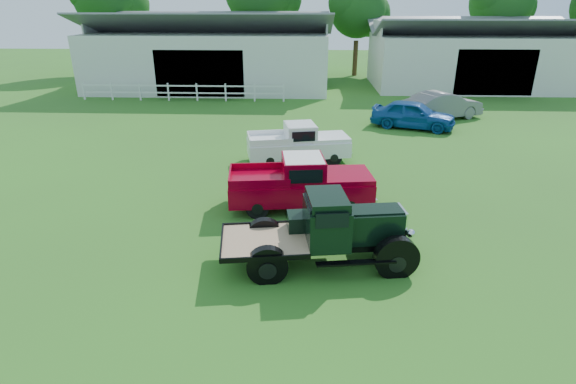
# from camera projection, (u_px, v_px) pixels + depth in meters

# --- Properties ---
(ground) EXTENTS (120.00, 120.00, 0.00)m
(ground) POSITION_uv_depth(u_px,v_px,m) (279.00, 243.00, 12.44)
(ground) COLOR #305D20
(shed_left) EXTENTS (18.80, 10.20, 5.60)m
(shed_left) POSITION_uv_depth(u_px,v_px,m) (212.00, 51.00, 35.67)
(shed_left) COLOR beige
(shed_left) RESTS_ON ground
(shed_right) EXTENTS (16.80, 9.20, 5.20)m
(shed_right) POSITION_uv_depth(u_px,v_px,m) (476.00, 54.00, 35.74)
(shed_right) COLOR beige
(shed_right) RESTS_ON ground
(fence_rail) EXTENTS (14.20, 0.16, 1.20)m
(fence_rail) POSITION_uv_depth(u_px,v_px,m) (183.00, 92.00, 31.02)
(fence_rail) COLOR white
(fence_rail) RESTS_ON ground
(tree_a) EXTENTS (6.30, 6.30, 10.50)m
(tree_a) POSITION_uv_depth(u_px,v_px,m) (109.00, 16.00, 41.67)
(tree_a) COLOR #175819
(tree_a) RESTS_ON ground
(tree_b) EXTENTS (6.90, 6.90, 11.50)m
(tree_b) POSITION_uv_depth(u_px,v_px,m) (260.00, 10.00, 41.79)
(tree_b) COLOR #175819
(tree_b) RESTS_ON ground
(tree_c) EXTENTS (5.40, 5.40, 9.00)m
(tree_c) POSITION_uv_depth(u_px,v_px,m) (357.00, 25.00, 40.95)
(tree_c) COLOR #175819
(tree_c) RESTS_ON ground
(tree_d) EXTENTS (6.00, 6.00, 10.00)m
(tree_d) POSITION_uv_depth(u_px,v_px,m) (499.00, 19.00, 41.11)
(tree_d) COLOR #175819
(tree_d) RESTS_ON ground
(vintage_flatbed) EXTENTS (4.96, 2.53, 1.88)m
(vintage_flatbed) POSITION_uv_depth(u_px,v_px,m) (322.00, 230.00, 11.14)
(vintage_flatbed) COLOR black
(vintage_flatbed) RESTS_ON ground
(red_pickup) EXTENTS (4.91, 2.37, 1.72)m
(red_pickup) POSITION_uv_depth(u_px,v_px,m) (300.00, 182.00, 14.39)
(red_pickup) COLOR maroon
(red_pickup) RESTS_ON ground
(white_pickup) EXTENTS (4.60, 2.54, 1.60)m
(white_pickup) POSITION_uv_depth(u_px,v_px,m) (298.00, 143.00, 18.70)
(white_pickup) COLOR white
(white_pickup) RESTS_ON ground
(misc_car_blue) EXTENTS (4.70, 3.19, 1.49)m
(misc_car_blue) POSITION_uv_depth(u_px,v_px,m) (413.00, 114.00, 23.95)
(misc_car_blue) COLOR #14498E
(misc_car_blue) RESTS_ON ground
(misc_car_grey) EXTENTS (4.98, 3.51, 1.56)m
(misc_car_grey) POSITION_uv_depth(u_px,v_px,m) (443.00, 105.00, 25.95)
(misc_car_grey) COLOR slate
(misc_car_grey) RESTS_ON ground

